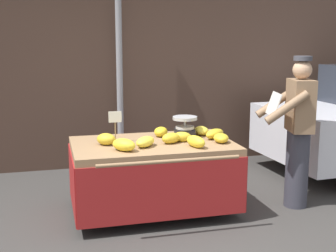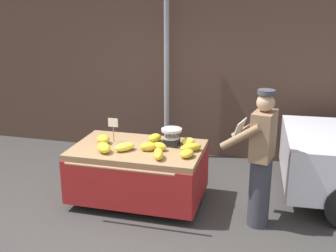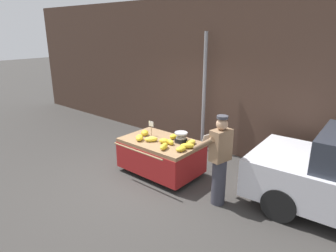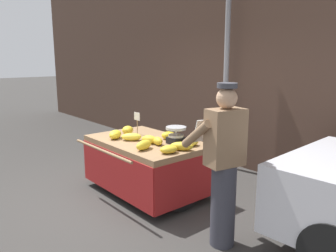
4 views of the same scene
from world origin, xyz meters
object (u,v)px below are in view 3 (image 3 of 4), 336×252
at_px(banana_bunch_8, 164,141).
at_px(banana_bunch_9, 187,146).
at_px(banana_bunch_3, 170,142).
at_px(banana_bunch_6, 145,133).
at_px(banana_bunch_2, 151,139).
at_px(banana_bunch_5, 139,138).
at_px(banana_bunch_4, 191,142).
at_px(banana_bunch_7, 174,136).
at_px(banana_bunch_0, 181,149).
at_px(price_sign, 151,125).
at_px(banana_bunch_1, 164,146).
at_px(vendor_person, 219,160).
at_px(street_pole, 204,94).
at_px(banana_cart, 161,149).
at_px(weighing_scale, 181,137).

distance_m(banana_bunch_8, banana_bunch_9, 0.55).
height_order(banana_bunch_3, banana_bunch_6, banana_bunch_6).
bearing_deg(banana_bunch_3, banana_bunch_2, -163.28).
bearing_deg(banana_bunch_5, banana_bunch_8, 20.67).
relative_size(banana_bunch_4, banana_bunch_6, 1.13).
xyz_separation_m(banana_bunch_2, banana_bunch_5, (-0.24, -0.12, 0.01)).
bearing_deg(banana_bunch_7, banana_bunch_0, -40.03).
height_order(price_sign, banana_bunch_8, price_sign).
xyz_separation_m(banana_bunch_0, banana_bunch_1, (-0.33, -0.14, 0.01)).
relative_size(banana_bunch_8, vendor_person, 0.13).
bearing_deg(banana_bunch_6, banana_bunch_4, 11.59).
relative_size(banana_bunch_0, banana_bunch_4, 0.95).
xyz_separation_m(banana_bunch_1, banana_bunch_6, (-0.88, 0.34, 0.00)).
distance_m(banana_bunch_1, banana_bunch_5, 0.75).
relative_size(street_pole, banana_bunch_4, 12.82).
bearing_deg(vendor_person, banana_cart, 172.25).
height_order(street_pole, weighing_scale, street_pole).
bearing_deg(vendor_person, banana_bunch_8, 174.75).
bearing_deg(banana_cart, banana_bunch_2, -124.13).
relative_size(price_sign, banana_bunch_3, 1.65).
height_order(banana_bunch_4, banana_bunch_9, banana_bunch_9).
bearing_deg(vendor_person, banana_bunch_7, 161.15).
bearing_deg(banana_cart, banana_bunch_3, -8.16).
relative_size(street_pole, banana_bunch_2, 10.81).
distance_m(street_pole, banana_bunch_5, 2.20).
xyz_separation_m(banana_bunch_5, banana_bunch_9, (1.08, 0.31, -0.01)).
distance_m(banana_bunch_1, banana_bunch_2, 0.52).
height_order(weighing_scale, banana_bunch_8, weighing_scale).
bearing_deg(vendor_person, banana_bunch_6, 173.68).
distance_m(street_pole, banana_bunch_8, 2.01).
bearing_deg(banana_bunch_8, banana_bunch_7, 93.35).
bearing_deg(banana_bunch_2, banana_bunch_4, 29.25).
distance_m(street_pole, banana_bunch_6, 1.94).
distance_m(banana_bunch_5, banana_bunch_9, 1.13).
bearing_deg(banana_bunch_9, banana_bunch_5, -163.80).
bearing_deg(banana_cart, banana_bunch_1, -40.40).
distance_m(banana_bunch_7, banana_bunch_9, 0.62).
relative_size(banana_cart, price_sign, 5.15).
relative_size(banana_bunch_2, banana_bunch_8, 1.29).
bearing_deg(banana_bunch_3, price_sign, 167.28).
bearing_deg(banana_bunch_7, price_sign, -163.33).
height_order(banana_bunch_1, banana_bunch_6, banana_bunch_6).
xyz_separation_m(banana_bunch_4, banana_bunch_7, (-0.48, 0.03, 0.01)).
bearing_deg(banana_cart, banana_bunch_7, 60.17).
bearing_deg(banana_bunch_8, weighing_scale, 49.47).
relative_size(price_sign, banana_bunch_6, 1.59).
bearing_deg(vendor_person, banana_bunch_1, -175.09).
bearing_deg(banana_bunch_6, banana_bunch_1, -21.06).
distance_m(banana_bunch_5, banana_bunch_8, 0.58).
bearing_deg(price_sign, banana_bunch_4, 7.49).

